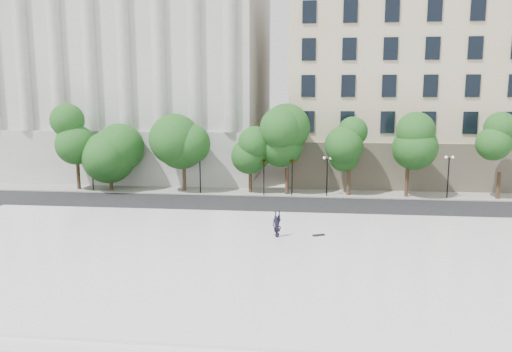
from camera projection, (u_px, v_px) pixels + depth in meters
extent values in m
plane|color=beige|center=(228.00, 279.00, 27.13)|extent=(160.00, 160.00, 0.00)
cube|color=white|center=(236.00, 257.00, 30.03)|extent=(44.00, 22.00, 0.45)
cube|color=black|center=(261.00, 206.00, 44.78)|extent=(60.00, 8.00, 0.02)
cube|color=#9C9890|center=(267.00, 192.00, 50.65)|extent=(60.00, 4.00, 0.12)
cube|color=beige|center=(148.00, 74.00, 65.13)|extent=(30.00, 26.00, 25.00)
cube|color=beige|center=(439.00, 89.00, 61.50)|extent=(36.00, 26.00, 21.00)
cylinder|color=black|center=(264.00, 179.00, 48.72)|extent=(0.10, 0.10, 3.50)
imported|color=black|center=(264.00, 157.00, 48.37)|extent=(0.47, 1.82, 0.72)
cylinder|color=black|center=(292.00, 179.00, 48.43)|extent=(0.10, 0.10, 3.50)
imported|color=black|center=(292.00, 158.00, 48.08)|extent=(0.85, 1.74, 0.69)
imported|color=black|center=(277.00, 233.00, 33.50)|extent=(1.61, 1.84, 0.49)
cube|color=black|center=(319.00, 235.00, 33.81)|extent=(0.88, 0.56, 0.09)
cylinder|color=#382619|center=(78.00, 175.00, 51.72)|extent=(0.36, 0.36, 3.10)
sphere|color=#144817|center=(76.00, 135.00, 51.03)|extent=(3.65, 3.65, 3.65)
cylinder|color=#382619|center=(111.00, 179.00, 51.16)|extent=(0.36, 0.36, 2.52)
sphere|color=#144817|center=(109.00, 146.00, 50.60)|extent=(4.58, 4.58, 4.58)
cylinder|color=#382619|center=(184.00, 180.00, 50.97)|extent=(0.36, 0.36, 2.41)
sphere|color=#144817|center=(184.00, 148.00, 50.43)|extent=(4.45, 4.45, 4.45)
cylinder|color=#382619|center=(250.00, 181.00, 50.13)|extent=(0.36, 0.36, 2.44)
sphere|color=#144817|center=(250.00, 149.00, 49.58)|extent=(3.94, 3.94, 3.94)
cylinder|color=#382619|center=(287.00, 182.00, 49.26)|extent=(0.36, 0.36, 2.70)
sphere|color=#144817|center=(287.00, 145.00, 48.66)|extent=(4.09, 4.09, 4.09)
cylinder|color=#382619|center=(349.00, 183.00, 48.78)|extent=(0.36, 0.36, 2.57)
sphere|color=#144817|center=(350.00, 148.00, 48.21)|extent=(3.52, 3.52, 3.52)
cylinder|color=#382619|center=(407.00, 183.00, 48.06)|extent=(0.36, 0.36, 2.92)
sphere|color=#144817|center=(409.00, 142.00, 47.41)|extent=(3.70, 3.70, 3.70)
cylinder|color=#382619|center=(498.00, 186.00, 47.04)|extent=(0.36, 0.36, 2.67)
sphere|color=#144817|center=(501.00, 148.00, 46.44)|extent=(3.41, 3.41, 3.41)
cylinder|color=black|center=(92.00, 171.00, 50.84)|extent=(0.12, 0.12, 4.29)
cube|color=black|center=(91.00, 150.00, 50.48)|extent=(0.60, 0.06, 0.06)
sphere|color=white|center=(88.00, 149.00, 50.50)|extent=(0.28, 0.28, 0.28)
sphere|color=white|center=(94.00, 149.00, 50.43)|extent=(0.28, 0.28, 0.28)
cylinder|color=black|center=(200.00, 173.00, 49.65)|extent=(0.12, 0.12, 4.18)
cube|color=black|center=(200.00, 153.00, 49.30)|extent=(0.60, 0.06, 0.06)
sphere|color=white|center=(197.00, 152.00, 49.32)|extent=(0.28, 0.28, 0.28)
sphere|color=white|center=(203.00, 152.00, 49.25)|extent=(0.28, 0.28, 0.28)
cylinder|color=black|center=(327.00, 178.00, 48.34)|extent=(0.12, 0.12, 3.73)
cube|color=black|center=(327.00, 159.00, 48.03)|extent=(0.60, 0.06, 0.06)
sphere|color=white|center=(324.00, 158.00, 48.05)|extent=(0.28, 0.28, 0.28)
sphere|color=white|center=(331.00, 158.00, 47.98)|extent=(0.28, 0.28, 0.28)
cylinder|color=black|center=(448.00, 179.00, 47.11)|extent=(0.12, 0.12, 3.96)
cube|color=black|center=(449.00, 158.00, 46.78)|extent=(0.60, 0.06, 0.06)
sphere|color=white|center=(446.00, 157.00, 46.80)|extent=(0.28, 0.28, 0.28)
sphere|color=white|center=(453.00, 157.00, 46.73)|extent=(0.28, 0.28, 0.28)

